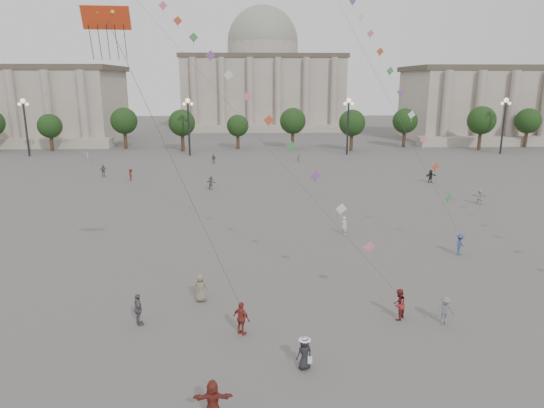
{
  "coord_description": "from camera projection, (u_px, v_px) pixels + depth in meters",
  "views": [
    {
      "loc": [
        -2.67,
        -21.93,
        13.65
      ],
      "look_at": [
        -1.46,
        12.0,
        5.04
      ],
      "focal_mm": 32.0,
      "sensor_mm": 36.0,
      "label": 1
    }
  ],
  "objects": [
    {
      "name": "ground",
      "position": [
        309.0,
        357.0,
        24.69
      ],
      "size": [
        360.0,
        360.0,
        0.0
      ],
      "primitive_type": "plane",
      "color": "#585653",
      "rests_on": "ground"
    },
    {
      "name": "hall_central",
      "position": [
        263.0,
        79.0,
        146.37
      ],
      "size": [
        48.3,
        34.3,
        35.5
      ],
      "color": "#A29688",
      "rests_on": "ground"
    },
    {
      "name": "tree_row",
      "position": [
        268.0,
        123.0,
        98.93
      ],
      "size": [
        137.12,
        5.12,
        8.0
      ],
      "color": "#332219",
      "rests_on": "ground"
    },
    {
      "name": "lamp_post_far_west",
      "position": [
        25.0,
        117.0,
        89.14
      ],
      "size": [
        2.0,
        0.9,
        10.65
      ],
      "color": "#262628",
      "rests_on": "ground"
    },
    {
      "name": "lamp_post_mid_west",
      "position": [
        188.0,
        116.0,
        90.17
      ],
      "size": [
        2.0,
        0.9,
        10.65
      ],
      "color": "#262628",
      "rests_on": "ground"
    },
    {
      "name": "lamp_post_mid_east",
      "position": [
        348.0,
        116.0,
        91.21
      ],
      "size": [
        2.0,
        0.9,
        10.65
      ],
      "color": "#262628",
      "rests_on": "ground"
    },
    {
      "name": "lamp_post_far_east",
      "position": [
        504.0,
        115.0,
        92.25
      ],
      "size": [
        2.0,
        0.9,
        10.65
      ],
      "color": "#262628",
      "rests_on": "ground"
    },
    {
      "name": "person_crowd_0",
      "position": [
        214.0,
        159.0,
        82.71
      ],
      "size": [
        0.98,
        0.59,
        1.57
      ],
      "primitive_type": "imported",
      "rotation": [
        0.0,
        0.0,
        0.25
      ],
      "color": "navy",
      "rests_on": "ground"
    },
    {
      "name": "person_crowd_4",
      "position": [
        298.0,
        157.0,
        84.88
      ],
      "size": [
        1.05,
        1.44,
        1.51
      ],
      "primitive_type": "imported",
      "rotation": [
        0.0,
        0.0,
        4.22
      ],
      "color": "#ADADA9",
      "rests_on": "ground"
    },
    {
      "name": "person_crowd_6",
      "position": [
        445.0,
        311.0,
        27.86
      ],
      "size": [
        1.16,
        0.73,
        1.71
      ],
      "primitive_type": "imported",
      "rotation": [
        0.0,
        0.0,
        6.19
      ],
      "color": "slate",
      "rests_on": "ground"
    },
    {
      "name": "person_crowd_7",
      "position": [
        480.0,
        197.0,
        55.36
      ],
      "size": [
        1.69,
        0.99,
        1.74
      ],
      "primitive_type": "imported",
      "rotation": [
        0.0,
        0.0,
        2.82
      ],
      "color": "#BBBBB6",
      "rests_on": "ground"
    },
    {
      "name": "person_crowd_9",
      "position": [
        431.0,
        176.0,
        67.17
      ],
      "size": [
        1.75,
        0.96,
        1.8
      ],
      "primitive_type": "imported",
      "rotation": [
        0.0,
        0.0,
        0.27
      ],
      "color": "black",
      "rests_on": "ground"
    },
    {
      "name": "person_crowd_10",
      "position": [
        88.0,
        157.0,
        84.56
      ],
      "size": [
        0.59,
        0.71,
        1.66
      ],
      "primitive_type": "imported",
      "rotation": [
        0.0,
        0.0,
        1.93
      ],
      "color": "#B5B4B0",
      "rests_on": "ground"
    },
    {
      "name": "person_crowd_12",
      "position": [
        211.0,
        183.0,
        62.9
      ],
      "size": [
        1.62,
        1.34,
        1.74
      ],
      "primitive_type": "imported",
      "rotation": [
        0.0,
        0.0,
        2.54
      ],
      "color": "slate",
      "rests_on": "ground"
    },
    {
      "name": "person_crowd_13",
      "position": [
        344.0,
        226.0,
        44.22
      ],
      "size": [
        0.73,
        0.75,
        1.74
      ],
      "primitive_type": "imported",
      "rotation": [
        0.0,
        0.0,
        2.3
      ],
      "color": "silver",
      "rests_on": "ground"
    },
    {
      "name": "person_crowd_16",
      "position": [
        103.0,
        171.0,
        71.11
      ],
      "size": [
        1.15,
        0.9,
        1.82
      ],
      "primitive_type": "imported",
      "rotation": [
        0.0,
        0.0,
        0.5
      ],
      "color": "#5C5B60",
      "rests_on": "ground"
    },
    {
      "name": "person_crowd_17",
      "position": [
        131.0,
        175.0,
        68.68
      ],
      "size": [
        1.13,
        1.22,
        1.65
      ],
      "primitive_type": "imported",
      "rotation": [
        0.0,
        0.0,
        2.21
      ],
      "color": "maroon",
      "rests_on": "ground"
    },
    {
      "name": "person_crowd_19",
      "position": [
        201.0,
        288.0,
        30.81
      ],
      "size": [
        0.91,
        0.62,
        1.8
      ],
      "primitive_type": "imported",
      "rotation": [
        0.0,
        0.0,
        3.09
      ],
      "color": "#787153",
      "rests_on": "ground"
    },
    {
      "name": "tourist_0",
      "position": [
        241.0,
        318.0,
        26.71
      ],
      "size": [
        1.17,
        1.07,
        1.92
      ],
      "primitive_type": "imported",
      "rotation": [
        0.0,
        0.0,
        2.46
      ],
      "color": "maroon",
      "rests_on": "ground"
    },
    {
      "name": "tourist_2",
      "position": [
        213.0,
        400.0,
        19.95
      ],
      "size": [
        1.68,
        0.58,
        1.79
      ],
      "primitive_type": "imported",
      "rotation": [
        0.0,
        0.0,
        3.17
      ],
      "color": "maroon",
      "rests_on": "ground"
    },
    {
      "name": "tourist_3",
      "position": [
        138.0,
        309.0,
        27.75
      ],
      "size": [
        0.91,
        1.22,
        1.93
      ],
      "primitive_type": "imported",
      "rotation": [
        0.0,
        0.0,
        2.02
      ],
      "color": "#595A5D",
      "rests_on": "ground"
    },
    {
      "name": "kite_flyer_0",
      "position": [
        399.0,
        304.0,
        28.42
      ],
      "size": [
        1.13,
        1.17,
        1.9
      ],
      "primitive_type": "imported",
      "rotation": [
        0.0,
        0.0,
        4.05
      ],
      "color": "maroon",
      "rests_on": "ground"
    },
    {
      "name": "kite_flyer_1",
      "position": [
        460.0,
        244.0,
        39.08
      ],
      "size": [
        1.26,
        1.29,
        1.77
      ],
      "primitive_type": "imported",
      "rotation": [
        0.0,
        0.0,
        0.83
      ],
      "color": "navy",
      "rests_on": "ground"
    },
    {
      "name": "hat_person",
      "position": [
        305.0,
        353.0,
        23.5
      ],
      "size": [
        0.96,
        0.82,
        1.69
      ],
      "color": "black",
      "rests_on": "ground"
    },
    {
      "name": "dragon_kite",
      "position": [
        109.0,
        36.0,
        22.8
      ],
      "size": [
        4.17,
        0.73,
        16.12
      ],
      "color": "red",
      "rests_on": "ground"
    }
  ]
}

